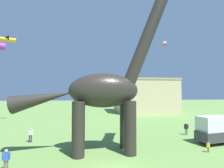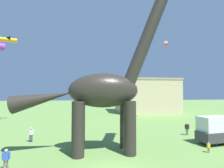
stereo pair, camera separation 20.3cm
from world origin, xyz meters
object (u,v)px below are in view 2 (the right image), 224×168
person_photographer (6,157)px  kite_high_right (9,39)px  person_strolling_adult (209,146)px  person_far_spectator (187,128)px  parked_box_truck (220,130)px  kite_near_low (166,44)px  dinosaur_sculpture (103,90)px  kite_far_right (86,73)px  kite_trailing (87,83)px  person_vendor_side (31,133)px

person_photographer → kite_high_right: 28.54m
person_photographer → person_strolling_adult: bearing=86.0°
person_strolling_adult → person_far_spectator: person_far_spectator is taller
person_strolling_adult → kite_high_right: 37.64m
person_far_spectator → parked_box_truck: bearing=-2.9°
person_photographer → person_far_spectator: person_far_spectator is taller
person_strolling_adult → kite_near_low: 27.08m
dinosaur_sculpture → kite_near_low: size_ratio=17.82×
person_photographer → kite_far_right: size_ratio=1.15×
person_strolling_adult → kite_high_right: kite_high_right is taller
parked_box_truck → kite_far_right: (-15.95, 18.89, 8.38)m
kite_far_right → person_strolling_adult: bearing=-59.9°
kite_high_right → kite_trailing: size_ratio=3.27×
kite_near_low → kite_trailing: (-17.25, -3.94, -9.00)m
kite_high_right → kite_near_low: bearing=1.5°
person_strolling_adult → kite_high_right: size_ratio=0.33×
kite_far_right → person_vendor_side: bearing=-112.5°
person_strolling_adult → kite_far_right: bearing=-127.1°
person_vendor_side → kite_near_low: 32.15m
parked_box_truck → kite_far_right: 26.10m
person_far_spectator → person_vendor_side: (-20.74, -1.01, 0.00)m
kite_far_right → kite_high_right: bearing=-174.7°
person_strolling_adult → person_vendor_side: bearing=-85.7°
parked_box_truck → kite_near_low: (1.51, 18.38, 15.11)m
parked_box_truck → kite_trailing: (-15.74, 14.43, 6.11)m
person_vendor_side → kite_high_right: kite_high_right is taller
person_photographer → person_far_spectator: 22.17m
person_photographer → kite_high_right: kite_high_right is taller
person_strolling_adult → person_photographer: person_photographer is taller
kite_high_right → dinosaur_sculpture: bearing=-47.9°
person_photographer → kite_trailing: size_ratio=1.73×
person_vendor_side → kite_high_right: 22.40m
parked_box_truck → kite_trailing: size_ratio=6.15×
parked_box_truck → person_vendor_side: size_ratio=3.34×
dinosaur_sculpture → kite_far_right: bearing=84.8°
dinosaur_sculpture → person_strolling_adult: dinosaur_sculpture is taller
parked_box_truck → person_vendor_side: (-22.30, 3.53, -0.58)m
person_strolling_adult → person_vendor_side: size_ratio=0.59×
kite_far_right → kite_trailing: size_ratio=1.50×
dinosaur_sculpture → person_strolling_adult: size_ratio=16.55×
dinosaur_sculpture → person_far_spectator: (12.35, 5.89, -5.18)m
person_photographer → kite_near_low: bearing=124.9°
dinosaur_sculpture → kite_near_low: dinosaur_sculpture is taller
parked_box_truck → person_far_spectator: parked_box_truck is taller
person_strolling_adult → kite_high_right: (-27.54, 20.33, 15.66)m
person_strolling_adult → kite_high_right: bearing=-103.6°
dinosaur_sculpture → person_photographer: bearing=-167.3°
person_strolling_adult → kite_far_right: kite_far_right is taller
kite_high_right → kite_trailing: 17.69m
person_vendor_side → kite_far_right: (6.36, 15.36, 8.96)m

